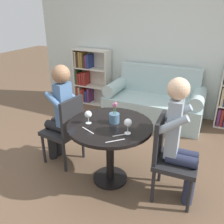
{
  "coord_description": "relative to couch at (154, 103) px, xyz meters",
  "views": [
    {
      "loc": [
        0.97,
        -2.03,
        1.86
      ],
      "look_at": [
        0.0,
        0.05,
        0.85
      ],
      "focal_mm": 38.0,
      "sensor_mm": 36.0,
      "label": 1
    }
  ],
  "objects": [
    {
      "name": "couch",
      "position": [
        0.0,
        0.0,
        0.0
      ],
      "size": [
        1.66,
        0.8,
        0.92
      ],
      "color": "#A8C1C1",
      "rests_on": "ground_plane"
    },
    {
      "name": "ground_plane",
      "position": [
        0.0,
        -1.82,
        -0.31
      ],
      "size": [
        16.0,
        16.0,
        0.0
      ],
      "primitive_type": "plane",
      "color": "brown"
    },
    {
      "name": "flower_vase",
      "position": [
        0.03,
        -1.77,
        0.49
      ],
      "size": [
        0.11,
        0.11,
        0.24
      ],
      "color": "slate",
      "rests_on": "round_table"
    },
    {
      "name": "round_table",
      "position": [
        0.0,
        -1.82,
        0.27
      ],
      "size": [
        0.92,
        0.92,
        0.73
      ],
      "color": "black",
      "rests_on": "ground_plane"
    },
    {
      "name": "person_right",
      "position": [
        0.73,
        -1.78,
        0.38
      ],
      "size": [
        0.43,
        0.35,
        1.3
      ],
      "rotation": [
        0.0,
        0.0,
        1.62
      ],
      "color": "#282D47",
      "rests_on": "ground_plane"
    },
    {
      "name": "bookshelf_left",
      "position": [
        -1.48,
        0.26,
        0.24
      ],
      "size": [
        0.74,
        0.28,
        1.11
      ],
      "color": "silver",
      "rests_on": "ground_plane"
    },
    {
      "name": "chair_left",
      "position": [
        -0.65,
        -1.73,
        0.18
      ],
      "size": [
        0.47,
        0.47,
        0.9
      ],
      "rotation": [
        0.0,
        0.0,
        -1.69
      ],
      "color": "#232326",
      "rests_on": "ground_plane"
    },
    {
      "name": "knife_left_setting",
      "position": [
        -0.14,
        -2.04,
        0.42
      ],
      "size": [
        0.18,
        0.09,
        0.0
      ],
      "color": "silver",
      "rests_on": "round_table"
    },
    {
      "name": "person_left",
      "position": [
        -0.73,
        -1.72,
        0.38
      ],
      "size": [
        0.44,
        0.37,
        1.28
      ],
      "rotation": [
        0.0,
        0.0,
        -1.69
      ],
      "color": "black",
      "rests_on": "ground_plane"
    },
    {
      "name": "wine_glass_left",
      "position": [
        -0.22,
        -1.9,
        0.51
      ],
      "size": [
        0.08,
        0.08,
        0.14
      ],
      "color": "white",
      "rests_on": "round_table"
    },
    {
      "name": "fork_left_setting",
      "position": [
        0.2,
        -1.98,
        0.42
      ],
      "size": [
        0.14,
        0.14,
        0.0
      ],
      "color": "silver",
      "rests_on": "round_table"
    },
    {
      "name": "chair_right",
      "position": [
        0.65,
        -1.78,
        0.18
      ],
      "size": [
        0.44,
        0.44,
        0.9
      ],
      "rotation": [
        0.0,
        0.0,
        1.62
      ],
      "color": "#232326",
      "rests_on": "ground_plane"
    },
    {
      "name": "wine_glass_right",
      "position": [
        0.25,
        -1.93,
        0.53
      ],
      "size": [
        0.08,
        0.08,
        0.16
      ],
      "color": "white",
      "rests_on": "round_table"
    },
    {
      "name": "back_wall",
      "position": [
        0.0,
        0.43,
        1.04
      ],
      "size": [
        5.2,
        0.05,
        2.7
      ],
      "color": "silver",
      "rests_on": "ground_plane"
    },
    {
      "name": "knife_right_setting",
      "position": [
        0.19,
        -2.11,
        0.42
      ],
      "size": [
        0.14,
        0.14,
        0.0
      ],
      "color": "silver",
      "rests_on": "round_table"
    }
  ]
}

